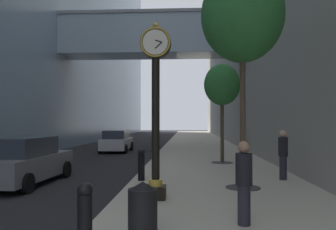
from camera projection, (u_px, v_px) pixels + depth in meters
ground_plane at (164, 147)px, 29.88m from camera, size 110.00×110.00×0.00m
sidewalk_right at (199, 144)px, 32.70m from camera, size 6.21×80.00×0.14m
street_clock at (156, 101)px, 9.43m from camera, size 0.84×0.55×4.82m
bollard_nearest at (85, 216)px, 5.54m from camera, size 0.25×0.25×1.13m
bollard_third at (141, 164)px, 12.29m from camera, size 0.25×0.25×1.13m
street_tree_near at (242, 16)px, 11.03m from camera, size 2.63×2.63×7.01m
street_tree_mid_near at (222, 86)px, 17.58m from camera, size 1.83×1.83×5.02m
trash_bin at (143, 211)px, 6.07m from camera, size 0.53×0.53×1.05m
pedestrian_walking at (283, 153)px, 12.48m from camera, size 0.47×0.47×1.79m
pedestrian_by_clock at (244, 180)px, 7.03m from camera, size 0.39×0.39×1.71m
car_silver_near at (117, 141)px, 25.30m from camera, size 2.01×4.08×1.58m
car_grey_mid at (25, 162)px, 12.30m from camera, size 2.07×4.60×1.68m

